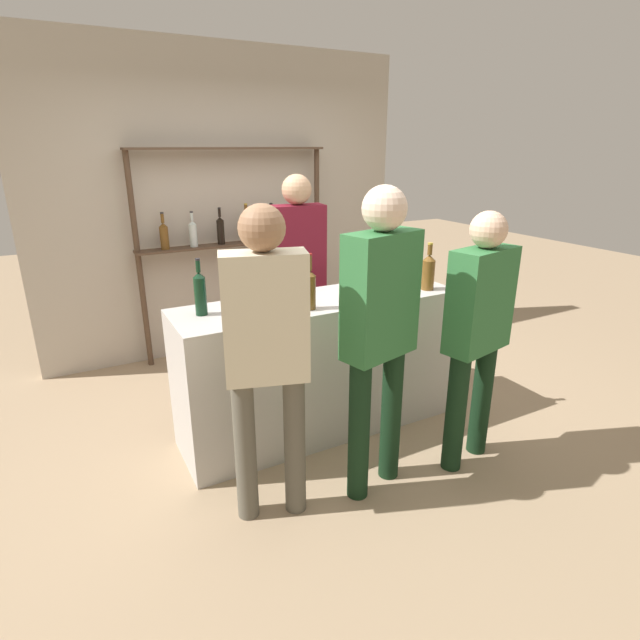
{
  "coord_description": "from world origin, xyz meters",
  "views": [
    {
      "loc": [
        -1.51,
        -2.8,
        1.94
      ],
      "look_at": [
        0.0,
        0.0,
        0.82
      ],
      "focal_mm": 28.0,
      "sensor_mm": 36.0,
      "label": 1
    }
  ],
  "objects_px": {
    "counter_bottle_4": "(200,293)",
    "server_behind_counter": "(298,266)",
    "counter_bottle_3": "(268,291)",
    "customer_center": "(380,322)",
    "counter_bottle_5": "(374,275)",
    "customer_right": "(478,324)",
    "customer_left": "(266,344)",
    "counter_bottle_1": "(428,271)",
    "counter_bottle_2": "(310,288)",
    "ice_bucket": "(386,270)",
    "counter_bottle_0": "(356,282)"
  },
  "relations": [
    {
      "from": "counter_bottle_5",
      "to": "counter_bottle_4",
      "type": "bearing_deg",
      "value": 174.57
    },
    {
      "from": "customer_center",
      "to": "customer_right",
      "type": "height_order",
      "value": "customer_center"
    },
    {
      "from": "counter_bottle_5",
      "to": "customer_left",
      "type": "height_order",
      "value": "customer_left"
    },
    {
      "from": "counter_bottle_2",
      "to": "counter_bottle_5",
      "type": "xyz_separation_m",
      "value": [
        0.55,
        0.1,
        -0.0
      ]
    },
    {
      "from": "counter_bottle_2",
      "to": "server_behind_counter",
      "type": "bearing_deg",
      "value": 68.99
    },
    {
      "from": "counter_bottle_3",
      "to": "ice_bucket",
      "type": "bearing_deg",
      "value": 9.88
    },
    {
      "from": "counter_bottle_1",
      "to": "server_behind_counter",
      "type": "distance_m",
      "value": 1.04
    },
    {
      "from": "server_behind_counter",
      "to": "customer_right",
      "type": "bearing_deg",
      "value": 24.18
    },
    {
      "from": "counter_bottle_4",
      "to": "server_behind_counter",
      "type": "height_order",
      "value": "server_behind_counter"
    },
    {
      "from": "counter_bottle_0",
      "to": "customer_center",
      "type": "height_order",
      "value": "customer_center"
    },
    {
      "from": "counter_bottle_3",
      "to": "customer_right",
      "type": "xyz_separation_m",
      "value": [
        1.05,
        -0.7,
        -0.17
      ]
    },
    {
      "from": "counter_bottle_1",
      "to": "counter_bottle_4",
      "type": "xyz_separation_m",
      "value": [
        -1.57,
        0.21,
        0.01
      ]
    },
    {
      "from": "server_behind_counter",
      "to": "ice_bucket",
      "type": "bearing_deg",
      "value": 41.21
    },
    {
      "from": "counter_bottle_2",
      "to": "counter_bottle_4",
      "type": "bearing_deg",
      "value": 161.45
    },
    {
      "from": "counter_bottle_2",
      "to": "counter_bottle_5",
      "type": "height_order",
      "value": "counter_bottle_2"
    },
    {
      "from": "counter_bottle_1",
      "to": "customer_left",
      "type": "xyz_separation_m",
      "value": [
        -1.45,
        -0.51,
        -0.09
      ]
    },
    {
      "from": "counter_bottle_0",
      "to": "counter_bottle_3",
      "type": "distance_m",
      "value": 0.61
    },
    {
      "from": "ice_bucket",
      "to": "server_behind_counter",
      "type": "relative_size",
      "value": 0.13
    },
    {
      "from": "ice_bucket",
      "to": "counter_bottle_1",
      "type": "bearing_deg",
      "value": -49.71
    },
    {
      "from": "counter_bottle_2",
      "to": "counter_bottle_1",
      "type": "bearing_deg",
      "value": 0.13
    },
    {
      "from": "counter_bottle_3",
      "to": "customer_center",
      "type": "distance_m",
      "value": 0.75
    },
    {
      "from": "counter_bottle_5",
      "to": "customer_right",
      "type": "xyz_separation_m",
      "value": [
        0.25,
        -0.74,
        -0.16
      ]
    },
    {
      "from": "ice_bucket",
      "to": "customer_center",
      "type": "height_order",
      "value": "customer_center"
    },
    {
      "from": "counter_bottle_4",
      "to": "counter_bottle_5",
      "type": "distance_m",
      "value": 1.18
    },
    {
      "from": "counter_bottle_3",
      "to": "counter_bottle_1",
      "type": "bearing_deg",
      "value": -2.79
    },
    {
      "from": "counter_bottle_5",
      "to": "customer_right",
      "type": "relative_size",
      "value": 0.21
    },
    {
      "from": "counter_bottle_0",
      "to": "counter_bottle_5",
      "type": "bearing_deg",
      "value": 23.94
    },
    {
      "from": "counter_bottle_2",
      "to": "customer_left",
      "type": "xyz_separation_m",
      "value": [
        -0.51,
        -0.51,
        -0.09
      ]
    },
    {
      "from": "server_behind_counter",
      "to": "customer_left",
      "type": "xyz_separation_m",
      "value": [
        -0.83,
        -1.35,
        -0.03
      ]
    },
    {
      "from": "counter_bottle_1",
      "to": "customer_center",
      "type": "height_order",
      "value": "customer_center"
    },
    {
      "from": "customer_center",
      "to": "counter_bottle_0",
      "type": "bearing_deg",
      "value": -34.69
    },
    {
      "from": "counter_bottle_1",
      "to": "customer_right",
      "type": "bearing_deg",
      "value": -102.75
    },
    {
      "from": "counter_bottle_0",
      "to": "customer_right",
      "type": "bearing_deg",
      "value": -55.54
    },
    {
      "from": "counter_bottle_4",
      "to": "ice_bucket",
      "type": "distance_m",
      "value": 1.37
    },
    {
      "from": "counter_bottle_4",
      "to": "customer_right",
      "type": "relative_size",
      "value": 0.22
    },
    {
      "from": "counter_bottle_2",
      "to": "customer_left",
      "type": "bearing_deg",
      "value": -134.73
    },
    {
      "from": "server_behind_counter",
      "to": "customer_left",
      "type": "bearing_deg",
      "value": -24.93
    },
    {
      "from": "counter_bottle_2",
      "to": "ice_bucket",
      "type": "distance_m",
      "value": 0.78
    },
    {
      "from": "counter_bottle_4",
      "to": "counter_bottle_5",
      "type": "xyz_separation_m",
      "value": [
        1.18,
        -0.11,
        -0.01
      ]
    },
    {
      "from": "counter_bottle_4",
      "to": "counter_bottle_5",
      "type": "height_order",
      "value": "counter_bottle_4"
    },
    {
      "from": "counter_bottle_0",
      "to": "counter_bottle_5",
      "type": "distance_m",
      "value": 0.22
    },
    {
      "from": "counter_bottle_3",
      "to": "server_behind_counter",
      "type": "relative_size",
      "value": 0.2
    },
    {
      "from": "counter_bottle_1",
      "to": "counter_bottle_2",
      "type": "xyz_separation_m",
      "value": [
        -0.94,
        -0.0,
        0.0
      ]
    },
    {
      "from": "ice_bucket",
      "to": "customer_right",
      "type": "bearing_deg",
      "value": -86.65
    },
    {
      "from": "counter_bottle_0",
      "to": "customer_center",
      "type": "xyz_separation_m",
      "value": [
        -0.22,
        -0.59,
        -0.05
      ]
    },
    {
      "from": "ice_bucket",
      "to": "customer_center",
      "type": "bearing_deg",
      "value": -127.18
    },
    {
      "from": "counter_bottle_3",
      "to": "counter_bottle_5",
      "type": "bearing_deg",
      "value": 2.78
    },
    {
      "from": "counter_bottle_4",
      "to": "customer_center",
      "type": "distance_m",
      "value": 1.1
    },
    {
      "from": "counter_bottle_1",
      "to": "customer_left",
      "type": "relative_size",
      "value": 0.2
    },
    {
      "from": "customer_right",
      "to": "counter_bottle_2",
      "type": "bearing_deg",
      "value": 38.87
    }
  ]
}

